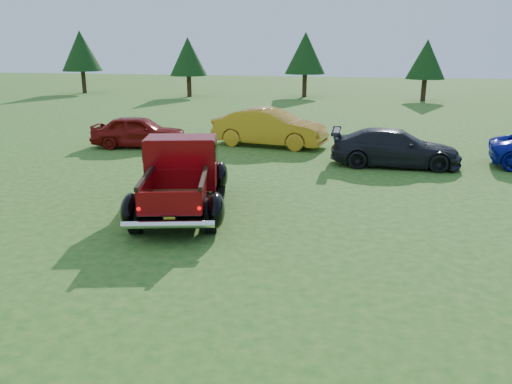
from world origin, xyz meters
The scene contains 9 objects.
ground centered at (0.00, 0.00, 0.00)m, with size 120.00×120.00×0.00m, color #265919.
tree_far_west centered at (-22.00, 30.00, 3.52)m, with size 3.33×3.33×5.20m.
tree_west centered at (-12.00, 29.00, 3.11)m, with size 2.94×2.94×4.60m.
tree_mid_left centered at (-3.00, 31.00, 3.38)m, with size 3.20×3.20×5.00m.
tree_mid_right centered at (6.00, 30.00, 2.97)m, with size 2.82×2.82×4.40m.
pickup_truck centered at (-2.00, 1.89, 0.83)m, with size 3.20×5.02×1.75m.
show_car_red centered at (-6.50, 8.73, 0.63)m, with size 1.48×3.68×1.25m, color maroon.
show_car_yellow centered at (-1.50, 10.15, 0.74)m, with size 1.58×4.52×1.49m, color orange.
show_car_grey centered at (3.28, 7.68, 0.61)m, with size 1.72×4.23×1.23m, color black.
Camera 1 is at (2.52, -9.32, 3.84)m, focal length 35.00 mm.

